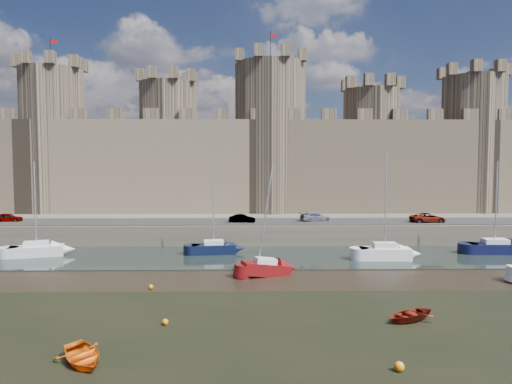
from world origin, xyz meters
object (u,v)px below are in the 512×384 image
at_px(sailboat_2, 385,252).
at_px(sailboat_4, 265,267).
at_px(car_2, 315,217).
at_px(car_1, 242,219).
at_px(dinghy_0, 82,358).
at_px(car_0, 8,218).
at_px(car_3, 428,218).
at_px(sailboat_3, 495,247).
at_px(sailboat_1, 214,248).
at_px(sailboat_0, 36,250).

xyz_separation_m(sailboat_2, sailboat_4, (-12.53, -6.16, -0.14)).
bearing_deg(car_2, sailboat_4, 140.93).
bearing_deg(car_1, dinghy_0, 173.70).
xyz_separation_m(car_0, car_3, (53.40, -1.56, 0.03)).
xyz_separation_m(car_0, car_1, (29.94, -1.34, -0.04)).
bearing_deg(sailboat_3, dinghy_0, -140.58).
xyz_separation_m(car_1, sailboat_1, (-3.02, -7.45, -2.28)).
height_order(car_2, dinghy_0, car_2).
bearing_deg(sailboat_1, sailboat_0, 176.18).
distance_m(car_2, sailboat_4, 19.82).
relative_size(car_2, sailboat_2, 0.36).
bearing_deg(sailboat_2, car_3, 52.96).
height_order(sailboat_3, sailboat_4, sailboat_3).
relative_size(car_1, sailboat_3, 0.32).
height_order(car_0, car_1, car_0).
distance_m(car_1, sailboat_3, 29.14).
xyz_separation_m(car_1, sailboat_0, (-21.88, -8.45, -2.25)).
bearing_deg(sailboat_0, sailboat_1, -13.46).
height_order(car_2, sailboat_2, sailboat_2).
bearing_deg(car_3, sailboat_2, 137.44).
bearing_deg(car_2, sailboat_1, 107.57).
bearing_deg(car_2, car_1, 80.67).
relative_size(sailboat_1, dinghy_0, 2.96).
bearing_deg(sailboat_3, sailboat_2, -164.79).
relative_size(car_3, sailboat_1, 0.46).
height_order(car_0, car_2, car_2).
xyz_separation_m(car_2, sailboat_2, (5.41, -12.18, -2.22)).
bearing_deg(sailboat_2, dinghy_0, -130.63).
bearing_deg(sailboat_2, sailboat_3, 15.44).
height_order(sailboat_2, sailboat_3, sailboat_2).
bearing_deg(sailboat_0, sailboat_4, -35.79).
bearing_deg(sailboat_2, sailboat_1, 171.67).
bearing_deg(sailboat_1, dinghy_0, -106.02).
relative_size(sailboat_0, dinghy_0, 3.15).
height_order(sailboat_0, sailboat_1, sailboat_0).
relative_size(sailboat_2, sailboat_3, 1.10).
relative_size(car_0, dinghy_0, 1.06).
distance_m(sailboat_0, sailboat_4, 25.65).
xyz_separation_m(sailboat_3, sailboat_4, (-25.69, -9.27, -0.05)).
bearing_deg(car_1, sailboat_2, -120.17).
height_order(car_3, sailboat_4, sailboat_4).
distance_m(sailboat_1, sailboat_3, 31.04).
distance_m(car_2, car_3, 14.11).
bearing_deg(car_2, sailboat_3, -133.90).
height_order(sailboat_1, sailboat_2, sailboat_2).
height_order(car_0, car_3, car_3).
xyz_separation_m(car_3, sailboat_0, (-45.35, -8.23, -2.32)).
distance_m(sailboat_1, sailboat_4, 10.88).
distance_m(car_3, sailboat_0, 46.15).
height_order(car_0, sailboat_4, sailboat_4).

